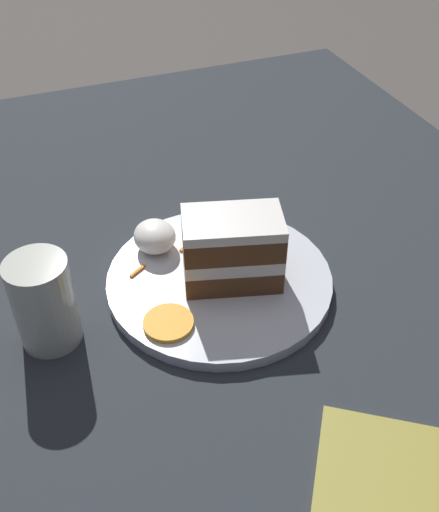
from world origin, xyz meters
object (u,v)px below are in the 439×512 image
drinking_glass (45,307)px  menu_card (434,503)px  cream_dollop (155,236)px  orange_garnish (169,325)px  plate (220,280)px  cake_slice (232,249)px

drinking_glass → menu_card: (0.32, 0.28, -0.05)m
cream_dollop → orange_garnish: cream_dollop is taller
cream_dollop → drinking_glass: bearing=-58.1°
plate → cream_dollop: cream_dollop is taller
cream_dollop → menu_card: size_ratio=0.28×
drinking_glass → menu_card: size_ratio=0.52×
cake_slice → menu_card: bearing=26.4°
cake_slice → menu_card: (0.32, 0.06, -0.06)m
plate → drinking_glass: drinking_glass is taller
plate → cake_slice: cake_slice is taller
cream_dollop → drinking_glass: (0.09, -0.15, 0.01)m
plate → cream_dollop: bearing=-144.5°
plate → menu_card: 0.34m
plate → cream_dollop: size_ratio=4.66×
plate → menu_card: bearing=12.5°
cream_dollop → orange_garnish: (0.14, -0.03, -0.02)m
orange_garnish → menu_card: orange_garnish is taller
cake_slice → drinking_glass: 0.22m
cake_slice → orange_garnish: (0.05, -0.10, -0.04)m
cake_slice → orange_garnish: 0.12m
drinking_glass → plate: bearing=93.4°
orange_garnish → cake_slice: bearing=117.2°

